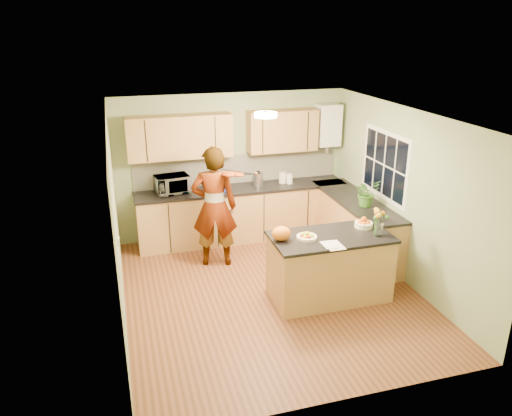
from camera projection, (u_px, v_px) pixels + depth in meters
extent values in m
plane|color=#572F19|center=(271.00, 292.00, 7.07)|extent=(4.50, 4.50, 0.00)
cube|color=silver|center=(273.00, 116.00, 6.19)|extent=(4.00, 4.50, 0.02)
cube|color=gray|center=(232.00, 166.00, 8.65)|extent=(4.00, 0.02, 2.50)
cube|color=gray|center=(346.00, 292.00, 4.60)|extent=(4.00, 0.02, 2.50)
cube|color=gray|center=(116.00, 226.00, 6.11)|extent=(0.02, 4.50, 2.50)
cube|color=gray|center=(404.00, 196.00, 7.15)|extent=(0.02, 4.50, 2.50)
cube|color=#A37341|center=(242.00, 214.00, 8.69)|extent=(3.60, 0.60, 0.90)
cube|color=black|center=(242.00, 189.00, 8.52)|extent=(3.64, 0.62, 0.04)
cube|color=#A37341|center=(355.00, 228.00, 8.11)|extent=(0.60, 2.20, 0.90)
cube|color=black|center=(356.00, 201.00, 7.95)|extent=(0.62, 2.24, 0.04)
cube|color=white|center=(238.00, 168.00, 8.68)|extent=(3.60, 0.02, 0.52)
cube|color=#A37341|center=(180.00, 137.00, 8.06)|extent=(1.70, 0.34, 0.70)
cube|color=#A37341|center=(282.00, 131.00, 8.51)|extent=(1.20, 0.34, 0.70)
cube|color=white|center=(328.00, 125.00, 8.72)|extent=(0.40, 0.30, 0.72)
cylinder|color=#B1B1B6|center=(327.00, 147.00, 8.86)|extent=(0.06, 0.06, 0.20)
cube|color=white|center=(385.00, 165.00, 7.58)|extent=(0.01, 1.30, 1.05)
cube|color=black|center=(384.00, 165.00, 7.58)|extent=(0.01, 1.18, 0.92)
cube|color=white|center=(119.00, 241.00, 5.56)|extent=(0.02, 0.09, 0.09)
cylinder|color=#FFEABF|center=(266.00, 115.00, 6.47)|extent=(0.30, 0.30, 0.06)
cylinder|color=white|center=(266.00, 113.00, 6.46)|extent=(0.10, 0.10, 0.02)
cube|color=#A37341|center=(329.00, 268.00, 6.80)|extent=(1.57, 0.79, 0.89)
cube|color=black|center=(331.00, 237.00, 6.64)|extent=(1.61, 0.83, 0.04)
cylinder|color=#FBEEC9|center=(307.00, 237.00, 6.53)|extent=(0.27, 0.27, 0.04)
cylinder|color=#FBEEC9|center=(364.00, 225.00, 6.90)|extent=(0.25, 0.25, 0.07)
cylinder|color=silver|center=(379.00, 229.00, 6.59)|extent=(0.10, 0.10, 0.20)
ellipsoid|color=orange|center=(281.00, 233.00, 6.47)|extent=(0.29, 0.26, 0.19)
cube|color=white|center=(334.00, 245.00, 6.33)|extent=(0.22, 0.29, 0.01)
imported|color=#DAA785|center=(214.00, 207.00, 7.59)|extent=(0.77, 0.59, 1.90)
imported|color=white|center=(172.00, 184.00, 8.19)|extent=(0.59, 0.44, 0.30)
cube|color=navy|center=(218.00, 184.00, 8.33)|extent=(0.29, 0.23, 0.22)
cylinder|color=#B1B1B6|center=(258.00, 180.00, 8.54)|extent=(0.17, 0.17, 0.23)
sphere|color=black|center=(258.00, 171.00, 8.49)|extent=(0.08, 0.08, 0.08)
cylinder|color=#FBEEC9|center=(282.00, 178.00, 8.72)|extent=(0.14, 0.14, 0.19)
cylinder|color=white|center=(290.00, 179.00, 8.70)|extent=(0.14, 0.14, 0.17)
imported|color=#3C7426|center=(367.00, 193.00, 7.59)|extent=(0.42, 0.38, 0.43)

